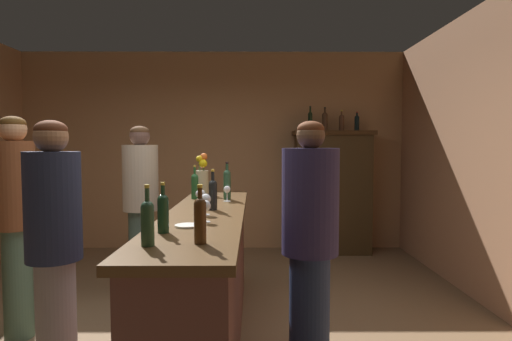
% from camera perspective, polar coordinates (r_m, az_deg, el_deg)
% --- Properties ---
extents(wall_back, '(5.67, 0.12, 2.88)m').
position_cam_1_polar(wall_back, '(6.21, -5.83, 2.68)').
color(wall_back, tan).
rests_on(wall_back, ground).
extents(bar_counter, '(0.56, 2.74, 1.03)m').
position_cam_1_polar(bar_counter, '(3.21, -6.88, -14.75)').
color(bar_counter, brown).
rests_on(bar_counter, ground).
extents(display_cabinet, '(1.12, 0.47, 1.73)m').
position_cam_1_polar(display_cabinet, '(5.99, 10.42, -2.60)').
color(display_cabinet, '#392914').
rests_on(display_cabinet, ground).
extents(wine_bottle_syrah, '(0.06, 0.06, 0.28)m').
position_cam_1_polar(wine_bottle_syrah, '(2.38, -12.62, -5.48)').
color(wine_bottle_syrah, '#17351F').
rests_on(wine_bottle_syrah, bar_counter).
extents(wine_bottle_rose, '(0.06, 0.06, 0.29)m').
position_cam_1_polar(wine_bottle_rose, '(2.09, -7.67, -6.45)').
color(wine_bottle_rose, '#4E2F15').
rests_on(wine_bottle_rose, bar_counter).
extents(wine_bottle_merlot, '(0.06, 0.06, 0.31)m').
position_cam_1_polar(wine_bottle_merlot, '(3.16, -5.94, -3.07)').
color(wine_bottle_merlot, black).
rests_on(wine_bottle_merlot, bar_counter).
extents(wine_bottle_pinot, '(0.06, 0.06, 0.30)m').
position_cam_1_polar(wine_bottle_pinot, '(2.09, -14.66, -6.65)').
color(wine_bottle_pinot, '#2C5035').
rests_on(wine_bottle_pinot, bar_counter).
extents(wine_bottle_malbec, '(0.07, 0.07, 0.34)m').
position_cam_1_polar(wine_bottle_malbec, '(3.77, -3.98, -1.70)').
color(wine_bottle_malbec, '#26492F').
rests_on(wine_bottle_malbec, bar_counter).
extents(wine_bottle_chardonnay, '(0.07, 0.07, 0.31)m').
position_cam_1_polar(wine_bottle_chardonnay, '(3.84, -8.39, -1.96)').
color(wine_bottle_chardonnay, '#225227').
rests_on(wine_bottle_chardonnay, bar_counter).
extents(wine_glass_front, '(0.06, 0.06, 0.14)m').
position_cam_1_polar(wine_glass_front, '(3.63, -3.99, -2.72)').
color(wine_glass_front, white).
rests_on(wine_glass_front, bar_counter).
extents(wine_glass_mid, '(0.07, 0.07, 0.14)m').
position_cam_1_polar(wine_glass_mid, '(2.66, -6.95, -4.93)').
color(wine_glass_mid, white).
rests_on(wine_glass_mid, bar_counter).
extents(wine_glass_rear, '(0.08, 0.08, 0.15)m').
position_cam_1_polar(wine_glass_rear, '(2.94, -6.97, -4.05)').
color(wine_glass_rear, white).
rests_on(wine_glass_rear, bar_counter).
extents(wine_glass_spare, '(0.08, 0.08, 0.14)m').
position_cam_1_polar(wine_glass_spare, '(3.27, -7.62, -3.27)').
color(wine_glass_spare, white).
rests_on(wine_glass_spare, bar_counter).
extents(flower_arrangement, '(0.14, 0.14, 0.41)m').
position_cam_1_polar(flower_arrangement, '(4.24, -7.45, -0.70)').
color(flower_arrangement, tan).
rests_on(flower_arrangement, bar_counter).
extents(cheese_plate, '(0.15, 0.15, 0.01)m').
position_cam_1_polar(cheese_plate, '(2.55, -9.43, -7.48)').
color(cheese_plate, white).
rests_on(cheese_plate, bar_counter).
extents(display_bottle_left, '(0.06, 0.06, 0.35)m').
position_cam_1_polar(display_bottle_left, '(5.92, 7.44, 6.86)').
color(display_bottle_left, black).
rests_on(display_bottle_left, display_cabinet).
extents(display_bottle_midleft, '(0.08, 0.08, 0.33)m').
position_cam_1_polar(display_bottle_midleft, '(5.95, 9.42, 6.77)').
color(display_bottle_midleft, '#452D1D').
rests_on(display_bottle_midleft, display_cabinet).
extents(display_bottle_center, '(0.07, 0.07, 0.29)m').
position_cam_1_polar(display_bottle_center, '(5.99, 11.65, 6.55)').
color(display_bottle_center, '#4F2F1D').
rests_on(display_bottle_center, display_cabinet).
extents(display_bottle_midright, '(0.07, 0.07, 0.27)m').
position_cam_1_polar(display_bottle_midright, '(6.04, 13.67, 6.44)').
color(display_bottle_midright, black).
rests_on(display_bottle_midright, display_cabinet).
extents(patron_by_cabinet, '(0.35, 0.35, 1.72)m').
position_cam_1_polar(patron_by_cabinet, '(4.37, -15.52, -4.24)').
color(patron_by_cabinet, '#445D53').
rests_on(patron_by_cabinet, ground).
extents(patron_tall, '(0.30, 0.30, 1.75)m').
position_cam_1_polar(patron_tall, '(3.76, -30.09, -5.20)').
color(patron_tall, '#49644D').
rests_on(patron_tall, ground).
extents(patron_redhead, '(0.31, 0.31, 1.67)m').
position_cam_1_polar(patron_redhead, '(2.73, -25.94, -9.42)').
color(patron_redhead, gray).
rests_on(patron_redhead, ground).
extents(bartender, '(0.35, 0.35, 1.67)m').
position_cam_1_polar(bartender, '(2.62, 7.40, -9.95)').
color(bartender, '#1F2C4D').
rests_on(bartender, ground).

